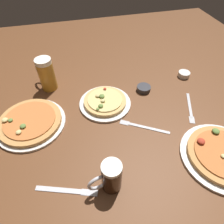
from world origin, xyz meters
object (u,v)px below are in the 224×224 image
object	(u,v)px
fork_left	(190,108)
knife_right	(67,190)
fork_spare	(143,127)
ramekin_butter	(144,88)
pizza_plate_near	(222,155)
pizza_plate_far	(105,102)
pizza_plate_side	(30,122)
beer_mug_dark	(110,177)
beer_mug_amber	(46,74)
ramekin_sauce	(184,74)

from	to	relation	value
fork_left	knife_right	world-z (taller)	same
fork_spare	knife_right	bearing A→B (deg)	-150.22
ramekin_butter	fork_left	xyz separation A→B (m)	(0.18, -0.19, -0.01)
pizza_plate_near	fork_spare	bearing A→B (deg)	138.30
pizza_plate_near	ramekin_butter	size ratio (longest dim) A/B	4.35
pizza_plate_far	knife_right	bearing A→B (deg)	-119.96
pizza_plate_near	pizza_plate_far	size ratio (longest dim) A/B	1.25
pizza_plate_side	fork_left	xyz separation A→B (m)	(0.78, -0.09, -0.01)
pizza_plate_far	pizza_plate_near	bearing A→B (deg)	-46.94
knife_right	fork_spare	distance (m)	0.43
fork_left	knife_right	distance (m)	0.70
beer_mug_dark	ramekin_butter	world-z (taller)	beer_mug_dark
ramekin_butter	knife_right	xyz separation A→B (m)	(-0.47, -0.46, -0.01)
beer_mug_amber	knife_right	bearing A→B (deg)	-86.36
pizza_plate_far	fork_spare	bearing A→B (deg)	-54.50
ramekin_sauce	fork_left	bearing A→B (deg)	-111.22
pizza_plate_side	beer_mug_amber	size ratio (longest dim) A/B	1.77
pizza_plate_far	fork_left	xyz separation A→B (m)	(0.41, -0.14, -0.01)
ramekin_butter	beer_mug_dark	bearing A→B (deg)	-122.73
ramekin_butter	fork_spare	bearing A→B (deg)	-110.83
ramekin_sauce	knife_right	xyz separation A→B (m)	(-0.75, -0.53, -0.01)
pizza_plate_near	beer_mug_dark	distance (m)	0.47
beer_mug_dark	fork_left	world-z (taller)	beer_mug_dark
beer_mug_amber	fork_spare	bearing A→B (deg)	-44.54
ramekin_butter	fork_left	size ratio (longest dim) A/B	0.37
pizza_plate_near	knife_right	distance (m)	0.63
pizza_plate_far	ramekin_butter	xyz separation A→B (m)	(0.23, 0.05, -0.00)
pizza_plate_side	fork_spare	size ratio (longest dim) A/B	1.53
pizza_plate_far	fork_left	distance (m)	0.44
pizza_plate_far	beer_mug_amber	world-z (taller)	beer_mug_amber
beer_mug_amber	fork_spare	distance (m)	0.59
knife_right	fork_spare	world-z (taller)	same
fork_left	knife_right	size ratio (longest dim) A/B	0.92
ramekin_sauce	knife_right	bearing A→B (deg)	-144.90
pizza_plate_far	ramekin_sauce	distance (m)	0.53
ramekin_butter	knife_right	distance (m)	0.66
pizza_plate_far	beer_mug_amber	size ratio (longest dim) A/B	1.46
ramekin_sauce	ramekin_butter	size ratio (longest dim) A/B	0.89
beer_mug_dark	beer_mug_amber	distance (m)	0.67
ramekin_sauce	ramekin_butter	xyz separation A→B (m)	(-0.28, -0.06, -0.00)
pizza_plate_near	fork_spare	world-z (taller)	pizza_plate_near
pizza_plate_near	pizza_plate_far	distance (m)	0.58
pizza_plate_side	knife_right	xyz separation A→B (m)	(0.14, -0.36, -0.01)
pizza_plate_side	ramekin_butter	distance (m)	0.61
ramekin_butter	fork_spare	size ratio (longest dim) A/B	0.36
pizza_plate_side	fork_left	size ratio (longest dim) A/B	1.56
ramekin_butter	fork_left	bearing A→B (deg)	-46.60
fork_left	pizza_plate_near	bearing A→B (deg)	-93.91
fork_spare	fork_left	bearing A→B (deg)	11.63
pizza_plate_side	knife_right	world-z (taller)	pizza_plate_side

